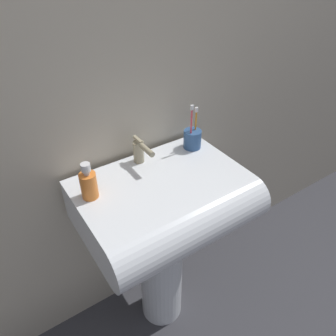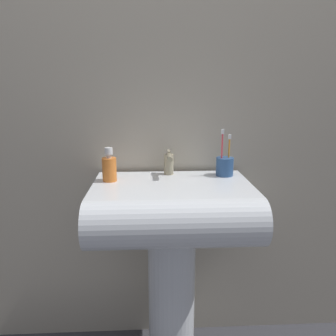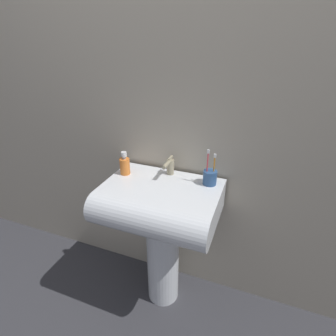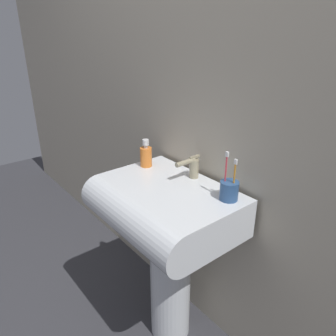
% 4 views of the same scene
% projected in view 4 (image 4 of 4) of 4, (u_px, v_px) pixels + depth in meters
% --- Properties ---
extents(ground_plane, '(6.00, 6.00, 0.00)m').
position_uv_depth(ground_plane, '(170.00, 328.00, 1.78)').
color(ground_plane, '#38383D').
rests_on(ground_plane, ground).
extents(wall_back, '(5.00, 0.05, 2.40)m').
position_uv_depth(wall_back, '(213.00, 103.00, 1.44)').
color(wall_back, '#B7AD99').
rests_on(wall_back, ground).
extents(sink_pedestal, '(0.20, 0.20, 0.69)m').
position_uv_depth(sink_pedestal, '(170.00, 279.00, 1.64)').
color(sink_pedestal, white).
rests_on(sink_pedestal, ground).
extents(sink_basin, '(0.64, 0.47, 0.18)m').
position_uv_depth(sink_basin, '(160.00, 208.00, 1.44)').
color(sink_basin, white).
rests_on(sink_basin, sink_pedestal).
extents(faucet, '(0.04, 0.13, 0.11)m').
position_uv_depth(faucet, '(192.00, 167.00, 1.49)').
color(faucet, tan).
rests_on(faucet, sink_basin).
extents(toothbrush_cup, '(0.08, 0.08, 0.20)m').
position_uv_depth(toothbrush_cup, '(229.00, 190.00, 1.31)').
color(toothbrush_cup, '#2D5184').
rests_on(toothbrush_cup, sink_basin).
extents(soap_bottle, '(0.06, 0.06, 0.14)m').
position_uv_depth(soap_bottle, '(146.00, 156.00, 1.62)').
color(soap_bottle, orange).
rests_on(soap_bottle, sink_basin).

